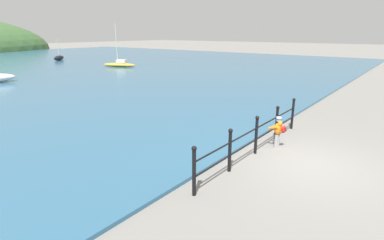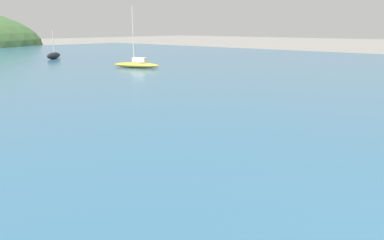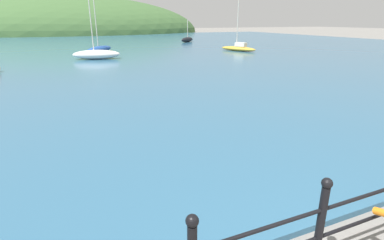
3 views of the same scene
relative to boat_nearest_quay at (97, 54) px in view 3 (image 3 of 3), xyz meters
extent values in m
cube|color=#2D5B7A|center=(0.19, 9.77, -0.39)|extent=(80.00, 60.00, 0.10)
ellipsoid|color=#3D6033|center=(0.19, 48.72, -0.44)|extent=(57.28, 31.50, 15.44)
sphere|color=black|center=(-1.59, -20.73, 0.71)|extent=(0.12, 0.12, 0.12)
cylinder|color=black|center=(-0.03, -20.73, 0.11)|extent=(0.09, 0.09, 1.10)
sphere|color=black|center=(-0.03, -20.73, 0.71)|extent=(0.12, 0.12, 0.12)
cylinder|color=black|center=(-0.03, -20.73, 0.38)|extent=(6.23, 0.04, 0.04)
cylinder|color=black|center=(-0.03, -20.73, 0.01)|extent=(6.23, 0.04, 0.04)
ellipsoid|color=silver|center=(0.00, 0.00, -0.02)|extent=(3.46, 1.89, 0.65)
cylinder|color=beige|center=(-0.16, 0.04, 2.11)|extent=(0.07, 0.07, 3.60)
ellipsoid|color=black|center=(12.53, 13.10, -0.03)|extent=(2.46, 2.11, 0.61)
cylinder|color=beige|center=(12.63, 13.18, 1.32)|extent=(0.07, 0.07, 2.10)
ellipsoid|color=gold|center=(12.50, 1.05, -0.14)|extent=(2.28, 3.71, 0.39)
cube|color=silver|center=(12.61, 0.80, 0.23)|extent=(0.87, 1.14, 0.35)
cylinder|color=beige|center=(12.43, 1.22, 2.06)|extent=(0.07, 0.07, 4.01)
ellipsoid|color=#1E4793|center=(0.81, 4.79, -0.08)|extent=(3.05, 3.72, 0.52)
cylinder|color=beige|center=(0.70, 4.64, 2.31)|extent=(0.07, 0.07, 4.25)
camera|label=1|loc=(-8.01, -24.42, 3.16)|focal=28.00mm
camera|label=2|loc=(-5.85, -20.58, 2.61)|focal=35.00mm
camera|label=3|loc=(-2.45, -22.71, 2.35)|focal=28.00mm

